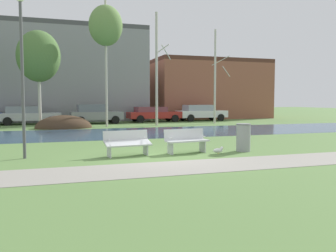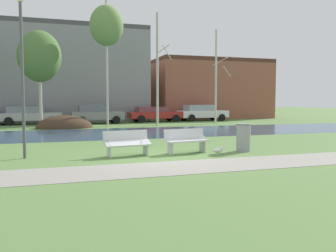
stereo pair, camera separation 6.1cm
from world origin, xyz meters
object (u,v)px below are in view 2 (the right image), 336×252
at_px(parked_sedan_second_silver, 29,115).
at_px(parked_suv_fifth_white, 202,112).
at_px(parked_wagon_fourth_red, 155,114).
at_px(bench_right, 186,140).
at_px(trash_bin, 243,137).
at_px(parked_hatch_third_grey, 96,114).
at_px(bench_left, 127,142).
at_px(seagull, 218,150).
at_px(streetlamp, 22,48).

distance_m(parked_sedan_second_silver, parked_suv_fifth_white, 14.88).
bearing_deg(parked_wagon_fourth_red, bench_right, -102.08).
height_order(trash_bin, parked_hatch_third_grey, parked_hatch_third_grey).
height_order(bench_right, parked_wagon_fourth_red, parked_wagon_fourth_red).
xyz_separation_m(bench_left, parked_suv_fifth_white, (10.61, 18.27, 0.31)).
relative_size(bench_left, parked_wagon_fourth_red, 0.34).
bearing_deg(parked_sedan_second_silver, trash_bin, -64.59).
bearing_deg(seagull, bench_right, 151.97).
bearing_deg(parked_wagon_fourth_red, trash_bin, -95.22).
relative_size(streetlamp, parked_suv_fifth_white, 1.16).
height_order(parked_hatch_third_grey, parked_suv_fifth_white, parked_hatch_third_grey).
height_order(trash_bin, parked_sedan_second_silver, parked_sedan_second_silver).
xyz_separation_m(bench_left, parked_hatch_third_grey, (0.88, 17.32, 0.34)).
xyz_separation_m(seagull, streetlamp, (-6.52, 1.08, 3.46)).
bearing_deg(bench_left, seagull, -9.67).
bearing_deg(bench_right, bench_left, 180.00).
distance_m(streetlamp, parked_sedan_second_silver, 17.66).
distance_m(bench_left, bench_right, 2.17).
relative_size(bench_left, parked_suv_fifth_white, 0.36).
xyz_separation_m(parked_hatch_third_grey, parked_suv_fifth_white, (9.72, 0.95, -0.03)).
distance_m(bench_left, parked_sedan_second_silver, 18.45).
xyz_separation_m(seagull, parked_sedan_second_silver, (-7.47, 18.49, 0.63)).
distance_m(trash_bin, parked_wagon_fourth_red, 18.44).
xyz_separation_m(bench_left, bench_right, (2.17, 0.00, 0.00)).
bearing_deg(parked_hatch_third_grey, trash_bin, -78.77).
bearing_deg(seagull, parked_suv_fifth_white, 68.50).
bearing_deg(parked_suv_fifth_white, parked_sedan_second_silver, -178.74).
height_order(parked_sedan_second_silver, parked_wagon_fourth_red, parked_sedan_second_silver).
xyz_separation_m(seagull, parked_suv_fifth_white, (7.41, 18.81, 0.65)).
distance_m(seagull, parked_wagon_fourth_red, 18.89).
height_order(bench_right, trash_bin, trash_bin).
height_order(bench_right, streetlamp, streetlamp).
bearing_deg(trash_bin, parked_wagon_fourth_red, 84.78).
height_order(seagull, parked_suv_fifth_white, parked_suv_fifth_white).
xyz_separation_m(parked_hatch_third_grey, parked_wagon_fourth_red, (5.17, 0.80, -0.09)).
bearing_deg(seagull, parked_hatch_third_grey, 97.38).
bearing_deg(streetlamp, parked_hatch_third_grey, 75.92).
bearing_deg(parked_suv_fifth_white, bench_left, -120.13).
bearing_deg(parked_wagon_fourth_red, streetlamp, -118.08).
xyz_separation_m(bench_left, parked_wagon_fourth_red, (6.05, 18.12, 0.25)).
distance_m(bench_left, trash_bin, 4.38).
relative_size(bench_right, parked_suv_fifth_white, 0.36).
height_order(bench_left, parked_wagon_fourth_red, parked_wagon_fourth_red).
distance_m(streetlamp, parked_wagon_fourth_red, 20.14).
height_order(seagull, parked_sedan_second_silver, parked_sedan_second_silver).
relative_size(trash_bin, streetlamp, 0.19).
bearing_deg(streetlamp, parked_wagon_fourth_red, 61.92).
bearing_deg(parked_suv_fifth_white, trash_bin, -108.61).
bearing_deg(bench_right, streetlamp, 174.46).
distance_m(bench_right, trash_bin, 2.21).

